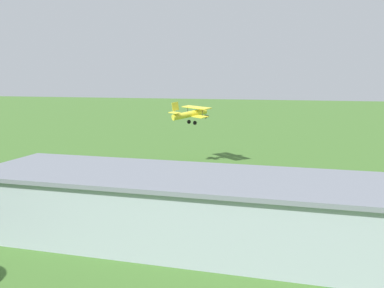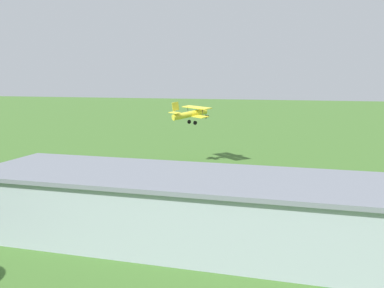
{
  "view_description": "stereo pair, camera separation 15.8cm",
  "coord_description": "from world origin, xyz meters",
  "px_view_note": "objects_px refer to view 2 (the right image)",
  "views": [
    {
      "loc": [
        -14.4,
        64.21,
        13.6
      ],
      "look_at": [
        0.75,
        8.91,
        4.84
      ],
      "focal_mm": 41.38,
      "sensor_mm": 36.0,
      "label": 1
    },
    {
      "loc": [
        -14.55,
        64.17,
        13.6
      ],
      "look_at": [
        0.75,
        8.91,
        4.84
      ],
      "focal_mm": 41.38,
      "sensor_mm": 36.0,
      "label": 2
    }
  ],
  "objects_px": {
    "car_grey": "(32,184)",
    "person_at_fence_line": "(68,186)",
    "biplane": "(191,114)",
    "person_near_hangar_door": "(67,182)",
    "hangar": "(188,208)"
  },
  "relations": [
    {
      "from": "car_grey",
      "to": "person_at_fence_line",
      "type": "distance_m",
      "value": 4.6
    },
    {
      "from": "biplane",
      "to": "person_near_hangar_door",
      "type": "height_order",
      "value": "biplane"
    },
    {
      "from": "person_near_hangar_door",
      "to": "hangar",
      "type": "bearing_deg",
      "value": 145.64
    },
    {
      "from": "biplane",
      "to": "person_near_hangar_door",
      "type": "relative_size",
      "value": 4.6
    },
    {
      "from": "hangar",
      "to": "car_grey",
      "type": "relative_size",
      "value": 7.86
    },
    {
      "from": "biplane",
      "to": "car_grey",
      "type": "bearing_deg",
      "value": 59.95
    },
    {
      "from": "biplane",
      "to": "person_at_fence_line",
      "type": "relative_size",
      "value": 4.18
    },
    {
      "from": "hangar",
      "to": "biplane",
      "type": "height_order",
      "value": "biplane"
    },
    {
      "from": "person_at_fence_line",
      "to": "car_grey",
      "type": "bearing_deg",
      "value": 4.85
    },
    {
      "from": "biplane",
      "to": "person_near_hangar_door",
      "type": "xyz_separation_m",
      "value": [
        10.13,
        20.65,
        -7.02
      ]
    },
    {
      "from": "car_grey",
      "to": "person_at_fence_line",
      "type": "xyz_separation_m",
      "value": [
        -4.58,
        -0.39,
        0.0
      ]
    },
    {
      "from": "car_grey",
      "to": "person_near_hangar_door",
      "type": "relative_size",
      "value": 3.01
    },
    {
      "from": "person_near_hangar_door",
      "to": "person_at_fence_line",
      "type": "bearing_deg",
      "value": 122.55
    },
    {
      "from": "person_near_hangar_door",
      "to": "person_at_fence_line",
      "type": "distance_m",
      "value": 2.48
    },
    {
      "from": "biplane",
      "to": "person_at_fence_line",
      "type": "xyz_separation_m",
      "value": [
        8.8,
        22.73,
        -6.93
      ]
    }
  ]
}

